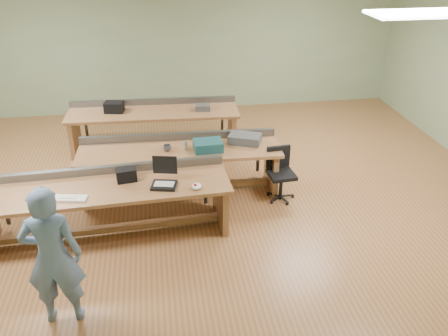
{
  "coord_description": "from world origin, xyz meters",
  "views": [
    {
      "loc": [
        -0.41,
        -6.35,
        3.85
      ],
      "look_at": [
        0.47,
        -0.6,
        0.8
      ],
      "focal_mm": 38.0,
      "sensor_mm": 36.0,
      "label": 1
    }
  ],
  "objects": [
    {
      "name": "floor",
      "position": [
        0.0,
        0.0,
        0.0
      ],
      "size": [
        10.0,
        10.0,
        0.0
      ],
      "primitive_type": "plane",
      "color": "#986139",
      "rests_on": "ground"
    },
    {
      "name": "wall_back",
      "position": [
        0.0,
        4.0,
        1.5
      ],
      "size": [
        10.0,
        0.04,
        3.0
      ],
      "primitive_type": "cube",
      "color": "gray",
      "rests_on": "floor"
    },
    {
      "name": "wall_front",
      "position": [
        0.0,
        -4.0,
        1.5
      ],
      "size": [
        10.0,
        0.04,
        3.0
      ],
      "primitive_type": "cube",
      "color": "gray",
      "rests_on": "floor"
    },
    {
      "name": "workbench_front",
      "position": [
        -1.14,
        -0.77,
        0.57
      ],
      "size": [
        3.32,
        1.04,
        0.86
      ],
      "rotation": [
        0.0,
        0.0,
        0.05
      ],
      "color": "#9D6942",
      "rests_on": "floor"
    },
    {
      "name": "workbench_mid",
      "position": [
        -0.1,
        0.26,
        0.56
      ],
      "size": [
        3.12,
        0.93,
        0.86
      ],
      "rotation": [
        0.0,
        0.0,
        -0.03
      ],
      "color": "#9D6942",
      "rests_on": "floor"
    },
    {
      "name": "workbench_back",
      "position": [
        -0.46,
        1.95,
        0.56
      ],
      "size": [
        3.15,
        0.97,
        0.86
      ],
      "rotation": [
        0.0,
        0.0,
        -0.05
      ],
      "color": "#9D6942",
      "rests_on": "floor"
    },
    {
      "name": "person",
      "position": [
        -1.56,
        -2.29,
        0.82
      ],
      "size": [
        0.6,
        0.4,
        1.63
      ],
      "primitive_type": "imported",
      "rotation": [
        0.0,
        0.0,
        3.15
      ],
      "color": "#667DA7",
      "rests_on": "floor"
    },
    {
      "name": "laptop_base",
      "position": [
        -0.37,
        -0.9,
        0.77
      ],
      "size": [
        0.37,
        0.33,
        0.04
      ],
      "primitive_type": "cube",
      "rotation": [
        0.0,
        0.0,
        -0.22
      ],
      "color": "black",
      "rests_on": "workbench_front"
    },
    {
      "name": "laptop_screen",
      "position": [
        -0.35,
        -0.78,
        1.0
      ],
      "size": [
        0.32,
        0.09,
        0.25
      ],
      "primitive_type": "cube",
      "rotation": [
        0.0,
        0.0,
        -0.22
      ],
      "color": "black",
      "rests_on": "laptop_base"
    },
    {
      "name": "keyboard",
      "position": [
        -1.58,
        -1.04,
        0.76
      ],
      "size": [
        0.49,
        0.24,
        0.03
      ],
      "primitive_type": "cube",
      "rotation": [
        0.0,
        0.0,
        -0.19
      ],
      "color": "beige",
      "rests_on": "workbench_front"
    },
    {
      "name": "trackball_mouse",
      "position": [
        0.04,
        -1.01,
        0.78
      ],
      "size": [
        0.15,
        0.17,
        0.06
      ],
      "primitive_type": "ellipsoid",
      "rotation": [
        0.0,
        0.0,
        0.14
      ],
      "color": "white",
      "rests_on": "workbench_front"
    },
    {
      "name": "camera_bag",
      "position": [
        -0.86,
        -0.67,
        0.84
      ],
      "size": [
        0.29,
        0.21,
        0.18
      ],
      "primitive_type": "cube",
      "rotation": [
        0.0,
        0.0,
        0.17
      ],
      "color": "black",
      "rests_on": "workbench_front"
    },
    {
      "name": "task_chair",
      "position": [
        1.4,
        -0.19,
        0.3
      ],
      "size": [
        0.48,
        0.48,
        0.82
      ],
      "rotation": [
        0.0,
        0.0,
        0.09
      ],
      "color": "black",
      "rests_on": "floor"
    },
    {
      "name": "parts_bin_teal",
      "position": [
        0.33,
        0.12,
        0.83
      ],
      "size": [
        0.44,
        0.34,
        0.15
      ],
      "primitive_type": "cube",
      "rotation": [
        0.0,
        0.0,
        0.04
      ],
      "color": "#164349",
      "rests_on": "workbench_mid"
    },
    {
      "name": "parts_bin_grey",
      "position": [
        0.93,
        0.3,
        0.82
      ],
      "size": [
        0.57,
        0.48,
        0.13
      ],
      "primitive_type": "cube",
      "rotation": [
        0.0,
        0.0,
        -0.4
      ],
      "color": "#3D3E40",
      "rests_on": "workbench_mid"
    },
    {
      "name": "mug",
      "position": [
        -0.28,
        0.18,
        0.8
      ],
      "size": [
        0.15,
        0.15,
        0.1
      ],
      "primitive_type": "imported",
      "rotation": [
        0.0,
        0.0,
        0.33
      ],
      "color": "#3D3E40",
      "rests_on": "workbench_mid"
    },
    {
      "name": "drinks_can",
      "position": [
        -0.01,
        0.2,
        0.81
      ],
      "size": [
        0.09,
        0.09,
        0.13
      ],
      "primitive_type": "cylinder",
      "rotation": [
        0.0,
        0.0,
        0.3
      ],
      "color": "silver",
      "rests_on": "workbench_mid"
    },
    {
      "name": "storage_box_back",
      "position": [
        -1.16,
        1.98,
        0.84
      ],
      "size": [
        0.37,
        0.29,
        0.19
      ],
      "primitive_type": "cube",
      "rotation": [
        0.0,
        0.0,
        -0.18
      ],
      "color": "black",
      "rests_on": "workbench_back"
    },
    {
      "name": "tray_back",
      "position": [
        0.44,
        1.83,
        0.8
      ],
      "size": [
        0.28,
        0.22,
        0.11
      ],
      "primitive_type": "cube",
      "rotation": [
        0.0,
        0.0,
        -0.1
      ],
      "color": "#3D3E40",
      "rests_on": "workbench_back"
    }
  ]
}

